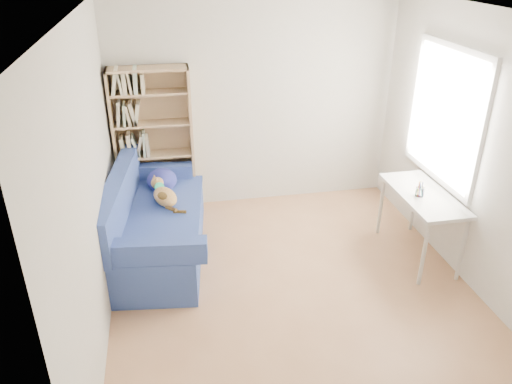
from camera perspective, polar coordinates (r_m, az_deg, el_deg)
ground at (r=5.07m, az=4.19°, el=-10.90°), size 4.00×4.00×0.00m
room_shell at (r=4.34m, az=6.05°, el=6.99°), size 3.54×4.04×2.62m
sofa at (r=5.50m, az=-11.60°, el=-3.66°), size 1.14×2.03×0.95m
bookshelf at (r=6.13m, az=-11.49°, el=4.70°), size 0.92×0.29×1.84m
desk at (r=5.50m, az=18.52°, el=-0.91°), size 0.51×1.12×0.75m
pen_cup at (r=5.36m, az=18.23°, el=0.16°), size 0.09×0.09×0.17m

